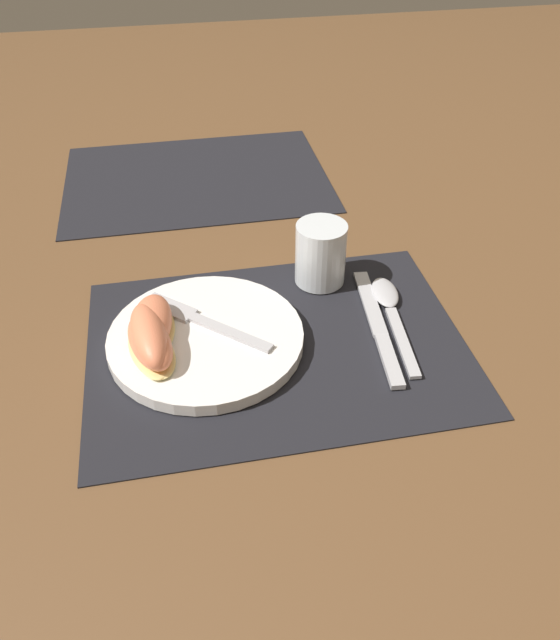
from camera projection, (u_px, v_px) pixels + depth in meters
The scene contains 11 objects.
ground_plane at pixel (277, 346), 0.77m from camera, with size 3.00×3.00×0.00m, color brown.
placemat at pixel (277, 344), 0.77m from camera, with size 0.46×0.34×0.00m.
placemat_far at pixel (197, 178), 1.11m from camera, with size 0.46×0.34×0.00m.
plate at pixel (206, 338), 0.76m from camera, with size 0.24×0.24×0.02m.
juice_glass at pixel (320, 257), 0.84m from camera, with size 0.07×0.07×0.09m.
knife at pixel (378, 327), 0.78m from camera, with size 0.04×0.23×0.01m.
spoon at pixel (389, 305), 0.82m from camera, with size 0.04×0.19×0.01m.
fork at pixel (197, 319), 0.77m from camera, with size 0.15×0.14×0.00m.
citrus_wedge_0 at pixel (152, 325), 0.74m from camera, with size 0.07×0.11×0.04m.
citrus_wedge_1 at pixel (149, 336), 0.72m from camera, with size 0.06×0.12×0.04m.
citrus_wedge_2 at pixel (150, 343), 0.72m from camera, with size 0.07×0.11×0.04m.
Camera 1 is at (-0.10, -0.56, 0.51)m, focal length 35.00 mm.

